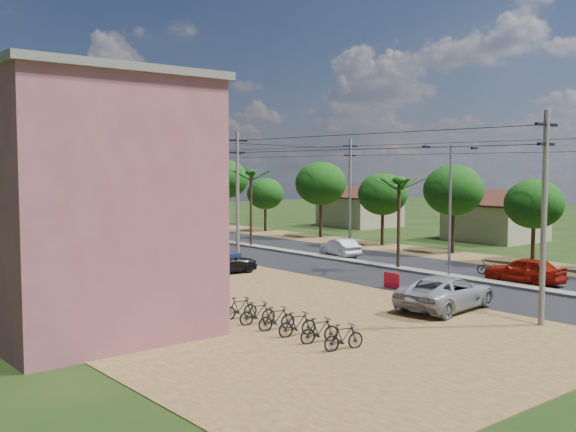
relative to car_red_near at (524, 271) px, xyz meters
name	(u,v)px	position (x,y,z in m)	size (l,w,h in m)	color
ground	(449,278)	(-1.50, 4.09, -0.76)	(160.00, 160.00, 0.00)	black
road	(290,253)	(-1.50, 19.09, -0.74)	(12.00, 110.00, 0.04)	black
median	(266,248)	(-1.50, 22.09, -0.67)	(1.00, 90.00, 0.18)	#605E56
dirt_lot_west	(161,288)	(-16.50, 12.09, -0.74)	(18.00, 46.00, 0.04)	brown
dirt_shoulder_east	(366,245)	(7.00, 19.09, -0.75)	(5.00, 90.00, 0.03)	brown
shophouse_pink	(100,206)	(-23.48, 4.09, 4.40)	(9.00, 6.40, 10.30)	#86444E
shophouse_cream	(37,210)	(-23.48, 11.09, 3.90)	(9.00, 6.40, 9.30)	tan
house_east_near	(496,214)	(18.50, 14.09, 1.63)	(7.60, 7.50, 4.60)	tan
house_east_far	(360,205)	(19.50, 32.09, 1.63)	(7.60, 7.50, 4.60)	tan
tree_east_b	(534,204)	(7.80, 4.09, 3.35)	(4.00, 4.00, 5.83)	black
tree_east_c	(453,190)	(8.20, 11.09, 4.10)	(4.60, 4.60, 6.83)	black
tree_east_d	(383,194)	(7.90, 18.09, 3.58)	(4.20, 4.20, 6.13)	black
tree_east_e	(321,183)	(8.10, 26.09, 4.33)	(4.80, 4.80, 7.14)	black
tree_east_f	(265,194)	(7.70, 34.09, 3.13)	(3.80, 3.80, 5.52)	black
tree_east_g	(226,179)	(8.30, 42.09, 4.48)	(5.00, 5.00, 7.38)	black
tree_east_h	(187,183)	(8.00, 50.09, 3.88)	(4.40, 4.40, 6.52)	black
palm_median_near	(399,184)	(-1.50, 8.09, 4.77)	(2.00, 2.00, 6.15)	black
palm_median_mid	(251,176)	(-1.50, 24.09, 5.14)	(2.00, 2.00, 6.55)	black
palm_median_far	(156,181)	(-1.50, 40.09, 4.50)	(2.00, 2.00, 5.85)	black
streetlight_near	(450,198)	(-1.50, 4.09, 4.02)	(5.10, 0.18, 8.00)	gray
streetlight_mid	(217,188)	(-1.50, 29.09, 4.02)	(5.10, 0.18, 8.00)	gray
streetlight_far	(98,183)	(-1.50, 54.09, 4.02)	(5.10, 0.18, 8.00)	gray
utility_pole_w_a	(544,213)	(-8.50, -5.91, 3.99)	(1.60, 0.24, 9.00)	#605E56
utility_pole_w_b	(238,195)	(-8.50, 16.09, 3.99)	(1.60, 0.24, 9.00)	#605E56
utility_pole_w_c	(99,187)	(-8.50, 38.09, 3.99)	(1.60, 0.24, 9.00)	#605E56
utility_pole_w_d	(23,183)	(-8.50, 59.09, 3.99)	(1.60, 0.24, 9.00)	#605E56
utility_pole_e_b	(350,189)	(6.00, 20.09, 3.99)	(1.60, 0.24, 9.00)	#605E56
utility_pole_e_c	(209,184)	(6.00, 42.09, 3.99)	(1.60, 0.24, 9.00)	#605E56
car_red_near	(524,271)	(0.00, 0.00, 0.00)	(1.80, 4.47, 1.52)	maroon
car_silver_mid	(340,248)	(0.00, 15.04, -0.10)	(1.39, 3.99, 1.32)	#A2A5AA
car_white_far	(168,231)	(-3.00, 35.24, -0.12)	(1.81, 4.44, 1.29)	silver
car_parked_silver	(446,293)	(-9.00, -1.42, 0.02)	(2.61, 5.66, 1.57)	#A2A5AA
car_parked_dark	(223,262)	(-11.17, 13.92, -0.02)	(1.76, 4.38, 1.49)	black
moto_rider_east	(490,268)	(1.07, 2.94, -0.30)	(0.61, 1.76, 0.92)	black
moto_rider_west_a	(213,239)	(-2.70, 28.02, -0.30)	(0.62, 1.77, 0.93)	black
moto_rider_west_b	(153,232)	(-3.79, 36.73, -0.29)	(0.44, 1.57, 0.94)	black
roadside_sign	(392,281)	(-7.00, 3.72, -0.31)	(0.08, 1.09, 0.91)	#AC0F25
parked_scooter_row	(287,321)	(-17.59, -0.14, -0.26)	(1.73, 7.30, 1.00)	black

